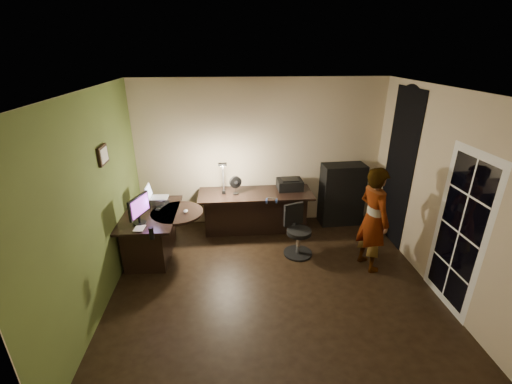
{
  "coord_description": "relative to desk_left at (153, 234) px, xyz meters",
  "views": [
    {
      "loc": [
        -0.56,
        -4.02,
        3.15
      ],
      "look_at": [
        -0.15,
        1.05,
        1.0
      ],
      "focal_mm": 24.0,
      "sensor_mm": 36.0,
      "label": 1
    }
  ],
  "objects": [
    {
      "name": "floor",
      "position": [
        1.82,
        -0.9,
        -0.39
      ],
      "size": [
        4.5,
        4.0,
        0.01
      ],
      "primitive_type": "cube",
      "color": "black",
      "rests_on": "ground"
    },
    {
      "name": "ceiling",
      "position": [
        1.82,
        -0.9,
        2.32
      ],
      "size": [
        4.5,
        4.0,
        0.01
      ],
      "primitive_type": "cube",
      "color": "silver",
      "rests_on": "floor"
    },
    {
      "name": "wall_back",
      "position": [
        1.82,
        1.11,
        0.97
      ],
      "size": [
        4.5,
        0.01,
        2.7
      ],
      "primitive_type": "cube",
      "color": "#C4B18F",
      "rests_on": "floor"
    },
    {
      "name": "wall_front",
      "position": [
        1.82,
        -2.9,
        0.97
      ],
      "size": [
        4.5,
        0.01,
        2.7
      ],
      "primitive_type": "cube",
      "color": "#C4B18F",
      "rests_on": "floor"
    },
    {
      "name": "wall_left",
      "position": [
        -0.43,
        -0.9,
        0.97
      ],
      "size": [
        0.01,
        4.0,
        2.7
      ],
      "primitive_type": "cube",
      "color": "#C4B18F",
      "rests_on": "floor"
    },
    {
      "name": "wall_right",
      "position": [
        4.08,
        -0.9,
        0.97
      ],
      "size": [
        0.01,
        4.0,
        2.7
      ],
      "primitive_type": "cube",
      "color": "#C4B18F",
      "rests_on": "floor"
    },
    {
      "name": "green_wall_overlay",
      "position": [
        -0.42,
        -0.9,
        0.97
      ],
      "size": [
        0.0,
        4.0,
        2.7
      ],
      "primitive_type": "cube",
      "color": "#4E622A",
      "rests_on": "floor"
    },
    {
      "name": "arched_doorway",
      "position": [
        4.06,
        0.25,
        0.92
      ],
      "size": [
        0.01,
        0.9,
        2.6
      ],
      "primitive_type": "cube",
      "color": "black",
      "rests_on": "floor"
    },
    {
      "name": "french_door",
      "position": [
        4.06,
        -1.45,
        0.67
      ],
      "size": [
        0.02,
        0.92,
        2.1
      ],
      "primitive_type": "cube",
      "color": "white",
      "rests_on": "floor"
    },
    {
      "name": "framed_picture",
      "position": [
        -0.4,
        -0.45,
        1.47
      ],
      "size": [
        0.04,
        0.3,
        0.25
      ],
      "primitive_type": "cube",
      "color": "black",
      "rests_on": "wall_left"
    },
    {
      "name": "desk_left",
      "position": [
        0.0,
        0.0,
        0.0
      ],
      "size": [
        0.84,
        1.34,
        0.77
      ],
      "primitive_type": "cube",
      "rotation": [
        0.0,
        0.0,
        -0.02
      ],
      "color": "black",
      "rests_on": "floor"
    },
    {
      "name": "desk_right",
      "position": [
        1.71,
        0.68,
        -0.0
      ],
      "size": [
        2.03,
        0.72,
        0.76
      ],
      "primitive_type": "cube",
      "rotation": [
        0.0,
        0.0,
        0.0
      ],
      "color": "black",
      "rests_on": "floor"
    },
    {
      "name": "cabinet",
      "position": [
        3.36,
        0.88,
        0.2
      ],
      "size": [
        0.8,
        0.43,
        1.18
      ],
      "primitive_type": "cube",
      "rotation": [
        0.0,
        0.0,
        0.05
      ],
      "color": "black",
      "rests_on": "floor"
    },
    {
      "name": "laptop_stand",
      "position": [
        0.09,
        0.31,
        0.44
      ],
      "size": [
        0.31,
        0.29,
        0.1
      ],
      "primitive_type": "cube",
      "rotation": [
        0.0,
        0.0,
        -0.41
      ],
      "color": "silver",
      "rests_on": "desk_left"
    },
    {
      "name": "laptop",
      "position": [
        0.09,
        0.31,
        0.61
      ],
      "size": [
        0.32,
        0.3,
        0.22
      ],
      "primitive_type": "cube",
      "rotation": [
        0.0,
        0.0,
        -0.01
      ],
      "color": "silver",
      "rests_on": "laptop_stand"
    },
    {
      "name": "monitor",
      "position": [
        -0.08,
        -0.36,
        0.55
      ],
      "size": [
        0.25,
        0.47,
        0.31
      ],
      "primitive_type": "cube",
      "rotation": [
        0.0,
        0.0,
        -0.34
      ],
      "color": "black",
      "rests_on": "desk_left"
    },
    {
      "name": "mouse",
      "position": [
        0.55,
        -0.04,
        0.41
      ],
      "size": [
        0.08,
        0.11,
        0.04
      ],
      "primitive_type": "ellipsoid",
      "rotation": [
        0.0,
        0.0,
        0.18
      ],
      "color": "silver",
      "rests_on": "desk_left"
    },
    {
      "name": "phone",
      "position": [
        0.11,
        0.12,
        0.4
      ],
      "size": [
        0.1,
        0.14,
        0.01
      ],
      "primitive_type": "cube",
      "rotation": [
        0.0,
        0.0,
        -0.27
      ],
      "color": "black",
      "rests_on": "desk_left"
    },
    {
      "name": "pen",
      "position": [
        0.08,
        0.17,
        0.4
      ],
      "size": [
        0.01,
        0.13,
        0.01
      ],
      "primitive_type": "cube",
      "rotation": [
        0.0,
        0.0,
        -0.01
      ],
      "color": "black",
      "rests_on": "desk_left"
    },
    {
      "name": "speaker",
      "position": [
        0.19,
        -0.82,
        0.48
      ],
      "size": [
        0.09,
        0.09,
        0.17
      ],
      "primitive_type": "cylinder",
      "rotation": [
        0.0,
        0.0,
        -0.42
      ],
      "color": "black",
      "rests_on": "desk_left"
    },
    {
      "name": "notepad",
      "position": [
        -0.05,
        -0.52,
        0.4
      ],
      "size": [
        0.15,
        0.2,
        0.01
      ],
      "primitive_type": "cube",
      "rotation": [
        0.0,
        0.0,
        -0.08
      ],
      "color": "silver",
      "rests_on": "desk_left"
    },
    {
      "name": "desk_fan",
      "position": [
        1.35,
        0.66,
        0.55
      ],
      "size": [
        0.24,
        0.18,
        0.33
      ],
      "primitive_type": "cube",
      "rotation": [
        0.0,
        0.0,
        0.37
      ],
      "color": "black",
      "rests_on": "desk_right"
    },
    {
      "name": "headphones",
      "position": [
        1.94,
        0.21,
        0.43
      ],
      "size": [
        0.22,
        0.14,
        0.1
      ],
      "primitive_type": "cube",
      "rotation": [
        0.0,
        0.0,
        -0.25
      ],
      "color": "#294698",
      "rests_on": "desk_right"
    },
    {
      "name": "printer",
      "position": [
        2.34,
        0.8,
        0.48
      ],
      "size": [
        0.46,
        0.37,
        0.2
      ],
      "primitive_type": "cube",
      "rotation": [
        0.0,
        0.0,
        0.04
      ],
      "color": "black",
      "rests_on": "desk_right"
    },
    {
      "name": "desk_lamp",
      "position": [
        1.14,
        0.68,
        0.72
      ],
      "size": [
        0.26,
        0.35,
        0.68
      ],
      "primitive_type": "cube",
      "rotation": [
        0.0,
        0.0,
        -0.33
      ],
      "color": "black",
      "rests_on": "desk_right"
    },
    {
      "name": "office_chair",
      "position": [
        2.34,
        -0.17,
        0.04
      ],
      "size": [
        0.61,
        0.61,
        0.84
      ],
      "primitive_type": "cube",
      "rotation": [
        0.0,
        0.0,
        0.36
      ],
      "color": "black",
      "rests_on": "floor"
    },
    {
      "name": "person",
      "position": [
        3.35,
        -0.58,
        0.43
      ],
      "size": [
        0.53,
        0.66,
        1.62
      ],
      "primitive_type": "imported",
      "rotation": [
        0.0,
        0.0,
        1.84
      ],
      "color": "#D8A88C",
      "rests_on": "floor"
    }
  ]
}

